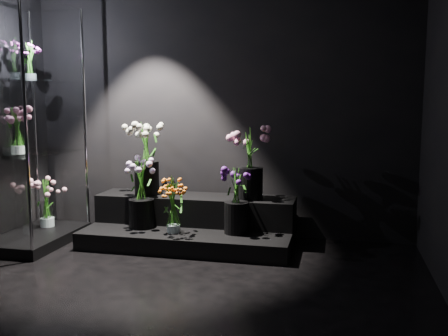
% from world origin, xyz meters
% --- Properties ---
extents(floor, '(4.00, 4.00, 0.00)m').
position_xyz_m(floor, '(0.00, 0.00, 0.00)').
color(floor, black).
rests_on(floor, ground).
extents(wall_back, '(4.00, 0.00, 4.00)m').
position_xyz_m(wall_back, '(0.00, 2.00, 1.40)').
color(wall_back, black).
rests_on(wall_back, floor).
extents(display_riser, '(2.01, 0.89, 0.45)m').
position_xyz_m(display_riser, '(-0.17, 1.60, 0.19)').
color(display_riser, black).
rests_on(display_riser, floor).
extents(display_case, '(0.63, 1.06, 2.33)m').
position_xyz_m(display_case, '(-1.66, 1.20, 1.16)').
color(display_case, black).
rests_on(display_case, floor).
extents(bouquet_orange_bells, '(0.32, 0.32, 0.53)m').
position_xyz_m(bouquet_orange_bells, '(-0.26, 1.30, 0.44)').
color(bouquet_orange_bells, white).
rests_on(bouquet_orange_bells, display_riser).
extents(bouquet_lilac, '(0.37, 0.37, 0.67)m').
position_xyz_m(bouquet_lilac, '(-0.63, 1.42, 0.54)').
color(bouquet_lilac, black).
rests_on(bouquet_lilac, display_riser).
extents(bouquet_purple, '(0.35, 0.35, 0.62)m').
position_xyz_m(bouquet_purple, '(0.32, 1.42, 0.52)').
color(bouquet_purple, black).
rests_on(bouquet_purple, display_riser).
extents(bouquet_cream_roses, '(0.45, 0.45, 0.75)m').
position_xyz_m(bouquet_cream_roses, '(-0.68, 1.68, 0.89)').
color(bouquet_cream_roses, black).
rests_on(bouquet_cream_roses, display_riser).
extents(bouquet_pink_roses, '(0.44, 0.44, 0.69)m').
position_xyz_m(bouquet_pink_roses, '(0.39, 1.70, 0.83)').
color(bouquet_pink_roses, black).
rests_on(bouquet_pink_roses, display_riser).
extents(bouquet_case_pink, '(0.35, 0.35, 0.43)m').
position_xyz_m(bouquet_case_pink, '(-1.69, 1.03, 1.13)').
color(bouquet_case_pink, white).
rests_on(bouquet_case_pink, display_case).
extents(bouquet_case_magenta, '(0.27, 0.27, 0.38)m').
position_xyz_m(bouquet_case_magenta, '(-1.72, 1.32, 1.79)').
color(bouquet_case_magenta, white).
rests_on(bouquet_case_magenta, display_case).
extents(bouquet_case_base_pink, '(0.38, 0.38, 0.50)m').
position_xyz_m(bouquet_case_base_pink, '(-1.69, 1.45, 0.37)').
color(bouquet_case_base_pink, white).
rests_on(bouquet_case_base_pink, display_case).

